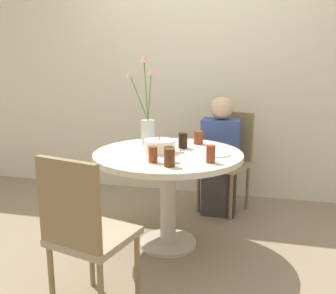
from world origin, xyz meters
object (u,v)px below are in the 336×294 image
drink_glass_4 (211,154)px  drink_glass_3 (153,154)px  flower_vase (147,121)px  drink_glass_0 (198,137)px  drink_glass_1 (183,140)px  birthday_cake (160,146)px  person_boy (220,160)px  side_plate (217,154)px  drink_glass_5 (169,154)px  chair_right_flank (228,155)px  chair_far_back (84,228)px  drink_glass_2 (170,158)px

drink_glass_4 → drink_glass_3: bearing=-167.2°
flower_vase → drink_glass_0: size_ratio=6.75×
drink_glass_1 → drink_glass_4: drink_glass_1 is taller
birthday_cake → drink_glass_1: 0.23m
person_boy → side_plate: bearing=-86.5°
side_plate → drink_glass_5: 0.40m
side_plate → drink_glass_4: drink_glass_4 is taller
drink_glass_4 → drink_glass_5: size_ratio=1.16×
chair_right_flank → drink_glass_0: chair_right_flank is taller
chair_right_flank → person_boy: 0.16m
side_plate → drink_glass_0: drink_glass_0 is taller
drink_glass_0 → drink_glass_4: drink_glass_4 is taller
drink_glass_0 → flower_vase: bearing=-163.0°
drink_glass_0 → drink_glass_1: bearing=-117.1°
flower_vase → drink_glass_0: bearing=17.0°
chair_far_back → side_plate: chair_far_back is taller
drink_glass_2 → drink_glass_3: drink_glass_2 is taller
person_boy → flower_vase: bearing=-136.9°
chair_far_back → flower_vase: bearing=-76.2°
chair_far_back → drink_glass_2: bearing=-106.6°
chair_right_flank → drink_glass_2: (-0.28, -1.24, 0.27)m
side_plate → birthday_cake: bearing=-175.9°
chair_far_back → drink_glass_1: 1.16m
drink_glass_5 → birthday_cake: bearing=118.6°
flower_vase → drink_glass_2: flower_vase is taller
flower_vase → birthday_cake: bearing=-55.3°
chair_right_flank → birthday_cake: 1.02m
drink_glass_0 → drink_glass_1: size_ratio=0.89×
chair_right_flank → birthday_cake: bearing=-92.9°
drink_glass_2 → drink_glass_4: bearing=32.5°
chair_far_back → flower_vase: size_ratio=1.31×
birthday_cake → drink_glass_3: birthday_cake is taller
drink_glass_1 → person_boy: (0.24, 0.56, -0.29)m
drink_glass_5 → drink_glass_0: bearing=80.2°
chair_right_flank → drink_glass_0: size_ratio=8.88×
drink_glass_5 → chair_right_flank: bearing=74.6°
chair_right_flank → drink_glass_5: bearing=-82.1°
side_plate → drink_glass_1: bearing=152.0°
drink_glass_1 → person_boy: size_ratio=0.11×
chair_right_flank → side_plate: size_ratio=4.67×
birthday_cake → flower_vase: 0.32m
chair_right_flank → drink_glass_4: size_ratio=8.00×
chair_far_back → birthday_cake: chair_far_back is taller
side_plate → drink_glass_4: bearing=-94.3°
drink_glass_3 → person_boy: (0.35, 1.02, -0.28)m
chair_far_back → drink_glass_1: bearing=-91.8°
flower_vase → side_plate: bearing=-19.5°
flower_vase → drink_glass_4: flower_vase is taller
side_plate → drink_glass_0: bearing=119.9°
flower_vase → drink_glass_2: size_ratio=6.14×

